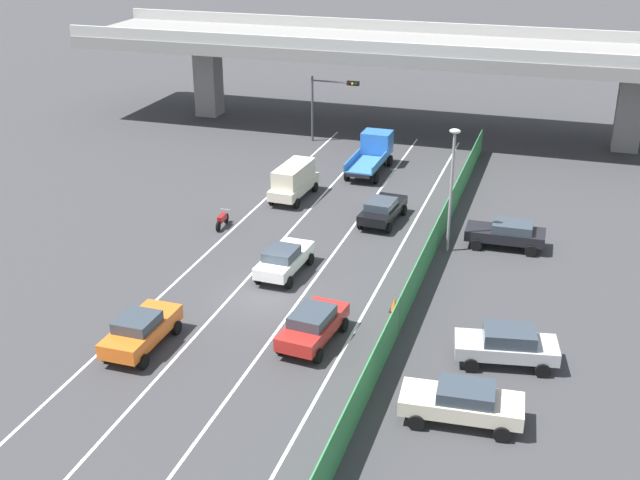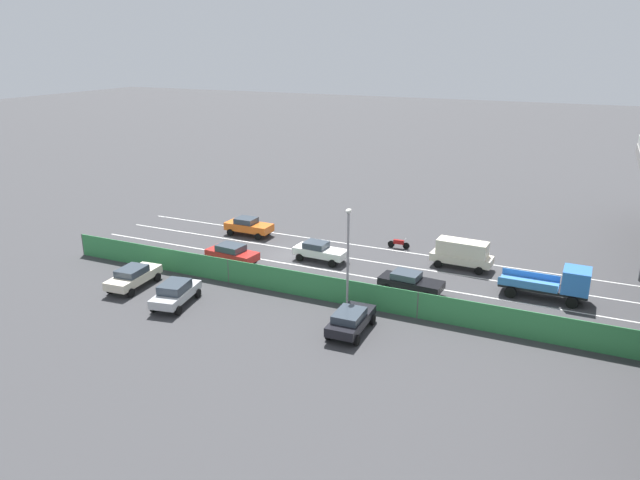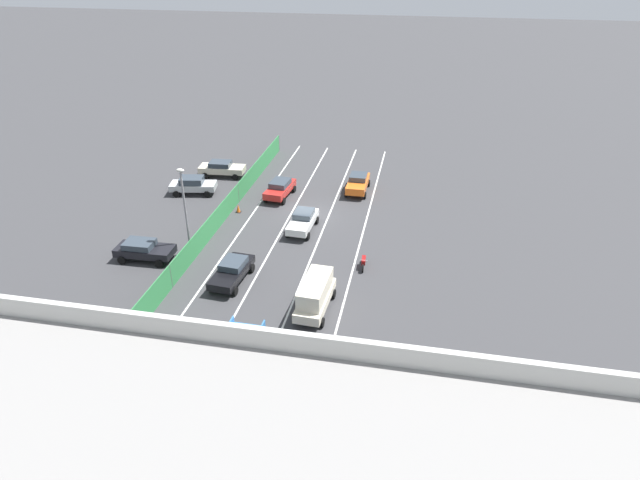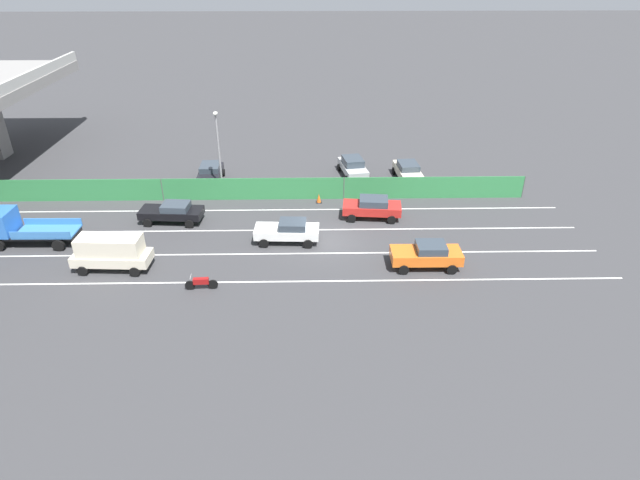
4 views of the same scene
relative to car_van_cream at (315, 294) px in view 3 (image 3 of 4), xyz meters
name	(u,v)px [view 3 (image 3 of 4)]	position (x,y,z in m)	size (l,w,h in m)	color
ground_plane	(310,215)	(3.33, -13.74, -1.27)	(300.00, 300.00, 0.00)	#38383A
lane_line_left_edge	(357,253)	(-1.72, -7.93, -1.27)	(0.14, 47.62, 0.01)	silver
lane_line_mid_left	(315,249)	(1.64, -7.93, -1.27)	(0.14, 47.62, 0.01)	silver
lane_line_mid_right	(274,245)	(5.01, -7.93, -1.27)	(0.14, 47.62, 0.01)	silver
lane_line_right_edge	(234,241)	(8.37, -7.93, -1.27)	(0.14, 47.62, 0.01)	silver
elevated_overpass	(107,450)	(3.33, 17.89, 5.28)	(54.76, 10.92, 8.16)	gray
green_fence	(209,229)	(10.36, -7.93, -0.35)	(0.10, 43.72, 1.84)	#338447
car_van_cream	(315,294)	(0.00, 0.00, 0.00)	(2.14, 4.88, 2.26)	beige
car_taxi_orange	(358,183)	(-0.14, -19.84, -0.36)	(2.03, 4.44, 1.65)	orange
car_sedan_red	(280,188)	(6.89, -17.12, -0.37)	(2.36, 4.48, 1.61)	red
car_sedan_white	(303,220)	(3.29, -10.95, -0.40)	(2.10, 4.48, 1.58)	white
car_sedan_black	(232,270)	(6.48, -2.32, -0.43)	(2.28, 4.67, 1.49)	black
flatbed_truck_blue	(225,364)	(3.42, 7.53, 0.00)	(2.38, 5.95, 2.46)	black
motorcycle	(364,262)	(-2.44, -5.97, -0.81)	(0.60, 1.95, 0.93)	black
parked_sedan_cream	(222,168)	(14.09, -21.00, -0.38)	(4.73, 2.30, 1.58)	beige
parked_wagon_silver	(193,185)	(15.26, -16.28, -0.35)	(4.55, 2.63, 1.66)	#B2B5B7
parked_sedan_dark	(144,249)	(14.03, -3.87, -0.40)	(4.41, 2.15, 1.53)	black
traffic_light	(289,419)	(-1.52, 12.82, 2.44)	(3.90, 0.45, 5.17)	#47474C
street_lamp	(184,204)	(10.95, -5.36, 3.00)	(0.60, 0.36, 7.03)	gray
traffic_cone	(238,209)	(9.71, -13.17, -0.93)	(0.47, 0.47, 0.73)	orange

